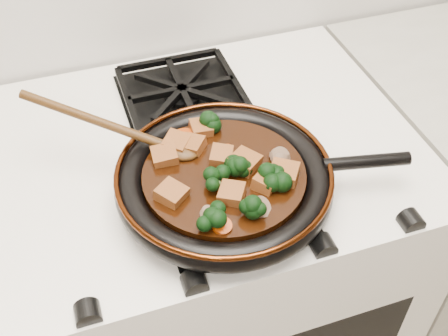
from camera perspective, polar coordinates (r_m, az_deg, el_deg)
name	(u,v)px	position (r m, az deg, el deg)	size (l,w,h in m)	color
stove	(208,286)	(1.35, -1.59, -11.85)	(0.76, 0.60, 0.90)	white
burner_grate_front	(229,193)	(0.90, 0.53, -2.59)	(0.23, 0.23, 0.03)	black
burner_grate_back	(182,93)	(1.10, -4.29, 7.61)	(0.23, 0.23, 0.03)	black
skillet	(225,180)	(0.88, 0.14, -1.19)	(0.46, 0.34, 0.05)	black
braising_sauce	(224,178)	(0.88, 0.00, -0.98)	(0.26, 0.26, 0.02)	black
tofu_cube_0	(192,145)	(0.91, -3.26, 2.34)	(0.03, 0.04, 0.02)	brown
tofu_cube_1	(232,194)	(0.83, 0.79, -2.67)	(0.04, 0.04, 0.02)	brown
tofu_cube_2	(284,174)	(0.86, 6.10, -0.57)	(0.04, 0.04, 0.02)	brown
tofu_cube_3	(176,144)	(0.91, -4.89, 2.47)	(0.04, 0.04, 0.02)	brown
tofu_cube_4	(266,182)	(0.85, 4.31, -1.38)	(0.04, 0.03, 0.02)	brown
tofu_cube_5	(245,162)	(0.87, 2.12, 0.57)	(0.04, 0.04, 0.02)	brown
tofu_cube_6	(165,156)	(0.89, -6.04, 1.21)	(0.04, 0.04, 0.02)	brown
tofu_cube_7	(221,156)	(0.89, -0.26, 1.18)	(0.04, 0.03, 0.02)	brown
tofu_cube_8	(201,129)	(0.94, -2.34, 4.02)	(0.04, 0.03, 0.02)	brown
tofu_cube_9	(172,194)	(0.83, -5.35, -2.64)	(0.04, 0.04, 0.02)	brown
broccoli_floret_0	(208,130)	(0.93, -1.67, 3.86)	(0.06, 0.06, 0.05)	black
broccoli_floret_1	(252,209)	(0.80, 2.91, -4.20)	(0.06, 0.06, 0.06)	black
broccoli_floret_2	(277,178)	(0.85, 5.45, -1.07)	(0.06, 0.06, 0.05)	black
broccoli_floret_3	(217,183)	(0.84, -0.75, -1.54)	(0.05, 0.05, 0.05)	black
broccoli_floret_4	(242,164)	(0.87, 1.82, 0.41)	(0.06, 0.06, 0.05)	black
broccoli_floret_5	(212,220)	(0.79, -1.20, -5.31)	(0.06, 0.06, 0.05)	black
carrot_coin_0	(184,134)	(0.93, -4.08, 3.51)	(0.03, 0.03, 0.01)	#AE3504
carrot_coin_1	(177,154)	(0.90, -4.78, 1.47)	(0.03, 0.03, 0.01)	#AE3504
carrot_coin_2	(222,226)	(0.79, -0.19, -5.89)	(0.03, 0.03, 0.01)	#AE3504
carrot_coin_3	(224,150)	(0.90, 0.04, 1.80)	(0.03, 0.03, 0.01)	#AE3504
mushroom_slice_0	(280,157)	(0.89, 5.72, 1.11)	(0.03, 0.03, 0.01)	brown
mushroom_slice_1	(279,156)	(0.89, 5.64, 1.25)	(0.03, 0.03, 0.01)	brown
mushroom_slice_2	(211,215)	(0.80, -1.38, -4.78)	(0.03, 0.03, 0.01)	brown
mushroom_slice_3	(261,207)	(0.81, 3.76, -3.99)	(0.03, 0.03, 0.01)	brown
wooden_spoon	(134,134)	(0.91, -9.15, 3.42)	(0.16, 0.11, 0.27)	#42260E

